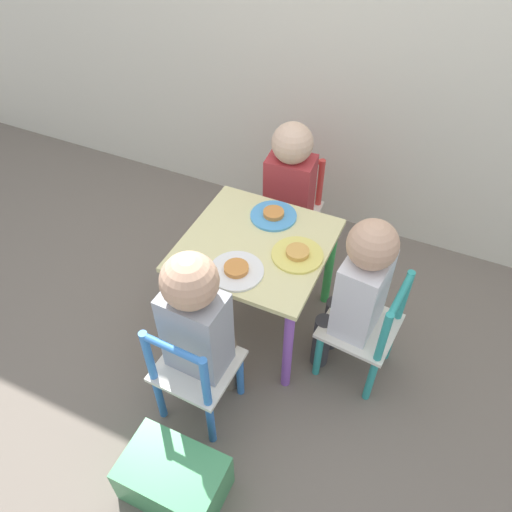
% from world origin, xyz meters
% --- Properties ---
extents(ground_plane, '(6.00, 6.00, 0.00)m').
position_xyz_m(ground_plane, '(0.00, 0.00, 0.00)').
color(ground_plane, '#6B6056').
extents(kids_table, '(0.53, 0.53, 0.46)m').
position_xyz_m(kids_table, '(0.00, 0.00, 0.38)').
color(kids_table, beige).
rests_on(kids_table, ground_plane).
extents(chair_teal, '(0.29, 0.29, 0.50)m').
position_xyz_m(chair_teal, '(0.47, -0.05, 0.24)').
color(chair_teal, silver).
rests_on(chair_teal, ground_plane).
extents(chair_red, '(0.28, 0.28, 0.50)m').
position_xyz_m(chair_red, '(-0.04, 0.47, 0.24)').
color(chair_red, silver).
rests_on(chair_red, ground_plane).
extents(chair_blue, '(0.27, 0.27, 0.50)m').
position_xyz_m(chair_blue, '(-0.02, -0.47, 0.24)').
color(chair_blue, silver).
rests_on(chair_blue, ground_plane).
extents(child_right, '(0.22, 0.21, 0.74)m').
position_xyz_m(child_right, '(0.41, -0.04, 0.44)').
color(child_right, '#38383D').
rests_on(child_right, ground_plane).
extents(child_back, '(0.21, 0.22, 0.72)m').
position_xyz_m(child_back, '(-0.03, 0.41, 0.44)').
color(child_back, '#7A6B5B').
rests_on(child_back, ground_plane).
extents(child_front, '(0.21, 0.23, 0.75)m').
position_xyz_m(child_front, '(-0.02, -0.41, 0.46)').
color(child_front, '#7A6B5B').
rests_on(child_front, ground_plane).
extents(plate_right, '(0.19, 0.19, 0.03)m').
position_xyz_m(plate_right, '(0.16, 0.00, 0.47)').
color(plate_right, '#EADB66').
rests_on(plate_right, kids_table).
extents(plate_back, '(0.18, 0.18, 0.03)m').
position_xyz_m(plate_back, '(0.00, 0.16, 0.47)').
color(plate_back, '#4C9EE0').
rests_on(plate_back, kids_table).
extents(plate_front, '(0.19, 0.19, 0.03)m').
position_xyz_m(plate_front, '(-0.00, -0.16, 0.47)').
color(plate_front, white).
rests_on(plate_front, kids_table).
extents(storage_bin, '(0.33, 0.21, 0.18)m').
position_xyz_m(storage_bin, '(0.06, -0.76, 0.09)').
color(storage_bin, '#3D8E56').
rests_on(storage_bin, ground_plane).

